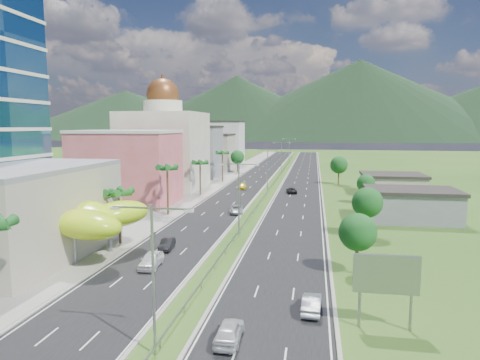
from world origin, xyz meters
The scene contains 37 objects.
ground centered at (0.00, 0.00, 0.00)m, with size 500.00×500.00×0.00m, color #2D5119.
road_left centered at (-7.50, 90.00, 0.02)m, with size 11.00×260.00×0.04m, color black.
road_right centered at (7.50, 90.00, 0.02)m, with size 11.00×260.00×0.04m, color black.
sidewalk_left centered at (-17.00, 90.00, 0.06)m, with size 7.00×260.00×0.12m, color gray.
median_guardrail centered at (0.00, 71.99, 0.62)m, with size 0.10×216.06×0.76m.
streetlight_median_a centered at (0.00, -25.00, 6.75)m, with size 6.04×0.25×11.00m.
streetlight_median_b centered at (0.00, 10.00, 6.75)m, with size 6.04×0.25×11.00m.
streetlight_median_c centered at (0.00, 50.00, 6.75)m, with size 6.04×0.25×11.00m.
streetlight_median_d centered at (0.00, 95.00, 6.75)m, with size 6.04×0.25×11.00m.
streetlight_median_e centered at (0.00, 140.00, 6.75)m, with size 6.04×0.25×11.00m.
lime_canopy centered at (-20.00, -4.00, 4.99)m, with size 18.00×15.00×7.40m.
pink_shophouse centered at (-28.00, 32.00, 7.50)m, with size 20.00×15.00×15.00m, color #CE5754.
domed_building centered at (-28.00, 55.00, 11.35)m, with size 20.00×20.00×28.70m.
midrise_grey centered at (-27.00, 80.00, 8.00)m, with size 16.00×15.00×16.00m, color slate.
midrise_beige centered at (-27.00, 102.00, 6.50)m, with size 16.00×15.00×13.00m, color #AEA68F.
midrise_white centered at (-27.00, 125.00, 9.00)m, with size 16.00×15.00×18.00m, color silver.
billboard centered at (17.00, -18.00, 4.42)m, with size 5.20×0.35×6.20m.
shed_near centered at (28.00, 25.00, 2.50)m, with size 15.00×10.00×5.00m, color slate.
shed_far centered at (30.00, 55.00, 2.20)m, with size 14.00×12.00×4.40m, color #AEA68F.
palm_tree_b centered at (-15.50, 2.00, 7.06)m, with size 3.60×3.60×8.10m.
palm_tree_c centered at (-15.50, 22.00, 8.50)m, with size 3.60×3.60×9.60m.
palm_tree_d centered at (-15.50, 45.00, 7.54)m, with size 3.60×3.60×8.60m.
palm_tree_e centered at (-15.50, 70.00, 8.31)m, with size 3.60×3.60×9.40m.
leafy_tree_lfar centered at (-15.50, 95.00, 5.58)m, with size 4.90×4.90×8.05m.
leafy_tree_ra centered at (16.00, -5.00, 4.78)m, with size 4.20×4.20×6.90m.
leafy_tree_rb centered at (19.00, 12.00, 5.18)m, with size 4.55×4.55×7.47m.
leafy_tree_rc centered at (22.00, 40.00, 4.37)m, with size 3.85×3.85×6.33m.
leafy_tree_rd centered at (18.00, 70.00, 5.58)m, with size 4.90×4.90×8.05m.
mountain_ridge centered at (60.00, 450.00, 0.00)m, with size 860.00×140.00×90.00m, color black, non-canonical shape.
car_white_near_left centered at (-7.48, -6.74, 0.90)m, with size 2.04×5.06×1.72m, color white.
car_dark_left centered at (-8.14, 0.59, 0.74)m, with size 1.49×4.27×1.41m, color black.
car_silver_mid_left centered at (-3.22, 25.54, 0.77)m, with size 2.42×5.26×1.46m, color #A1A5A9.
car_yellow_far_left centered at (-7.27, 56.83, 0.72)m, with size 1.89×4.65×1.35m, color gold.
car_white_near_right centered at (4.93, -22.29, 0.84)m, with size 1.89×4.70×1.60m, color silver.
car_silver_right centered at (11.12, -15.82, 0.80)m, with size 1.61×4.61×1.52m, color #ACAFB4.
car_dark_far_right centered at (5.78, 51.89, 0.73)m, with size 2.28×4.95×1.38m, color black.
motorcycle centered at (-12.30, 6.20, 0.64)m, with size 0.57×1.88×1.20m, color black.
Camera 1 is at (11.05, -52.67, 16.46)m, focal length 32.00 mm.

